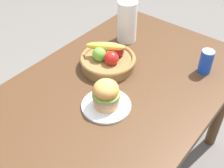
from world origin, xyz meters
name	(u,v)px	position (x,y,z in m)	size (l,w,h in m)	color
dining_table	(117,101)	(0.00, 0.00, 0.65)	(1.40, 0.90, 0.75)	#4C301C
plate	(106,105)	(-0.14, -0.05, 0.76)	(0.22, 0.22, 0.01)	white
sandwich	(106,94)	(-0.14, -0.05, 0.83)	(0.12, 0.12, 0.13)	#DBAD60
soda_can	(206,62)	(0.37, -0.28, 0.81)	(0.07, 0.07, 0.13)	blue
fruit_basket	(108,59)	(0.10, 0.13, 0.80)	(0.29, 0.29, 0.14)	olive
paper_towel_roll	(127,21)	(0.37, 0.21, 0.87)	(0.11, 0.11, 0.24)	white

